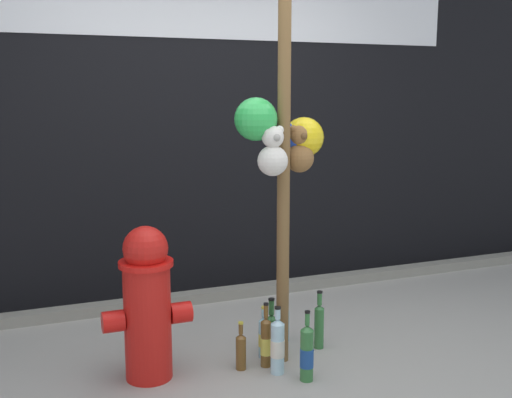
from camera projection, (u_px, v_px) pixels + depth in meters
The scene contains 14 objects.
ground_plane at pixel (295, 379), 3.43m from camera, with size 14.00×14.00×0.00m, color #9E9B93.
building_wall at pixel (198, 47), 4.77m from camera, with size 10.00×0.21×3.84m.
curb_strip at pixel (216, 295), 4.74m from camera, with size 8.00×0.12×0.08m, color gray.
memorial_post at pixel (285, 90), 3.44m from camera, with size 0.58×0.38×2.97m.
fire_hydrant at pixel (147, 303), 3.38m from camera, with size 0.49×0.30×0.87m.
bottle_0 at pixel (241, 350), 3.54m from camera, with size 0.06×0.06×0.29m.
bottle_1 at pixel (319, 324), 3.83m from camera, with size 0.06×0.06×0.37m.
bottle_2 at pixel (307, 353), 3.39m from camera, with size 0.08×0.08×0.40m.
bottle_3 at pixel (278, 346), 3.48m from camera, with size 0.08×0.08×0.39m.
bottle_4 at pixel (264, 336), 3.70m from camera, with size 0.07×0.07×0.32m.
bottle_5 at pixel (284, 322), 3.93m from camera, with size 0.06×0.06×0.32m.
bottle_6 at pixel (271, 330), 3.78m from camera, with size 0.07×0.07×0.34m.
bottle_7 at pixel (266, 342), 3.57m from camera, with size 0.06×0.06×0.38m.
litter_2 at pixel (272, 336), 4.04m from camera, with size 0.14×0.05×0.01m, color #8C99B2.
Camera 1 is at (-1.38, -2.90, 1.58)m, focal length 43.20 mm.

